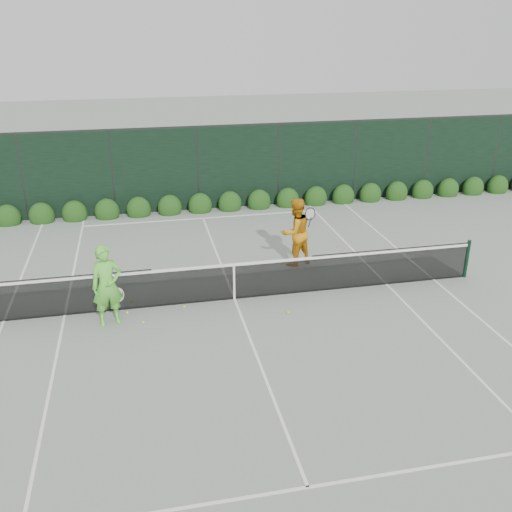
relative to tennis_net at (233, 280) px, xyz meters
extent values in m
plane|color=gray|center=(0.02, 0.00, -0.53)|extent=(80.00, 80.00, 0.00)
cylinder|color=black|center=(6.42, 0.00, 0.00)|extent=(0.10, 0.10, 1.07)
cube|color=black|center=(-4.18, 0.00, -0.02)|extent=(4.40, 0.01, 1.02)
cube|color=black|center=(0.02, 0.00, -0.05)|extent=(4.00, 0.01, 0.96)
cube|color=black|center=(4.22, 0.00, -0.02)|extent=(4.40, 0.01, 1.02)
cube|color=white|center=(0.02, 0.00, 0.41)|extent=(12.80, 0.03, 0.07)
cube|color=black|center=(0.02, 0.00, -0.51)|extent=(12.80, 0.02, 0.04)
cube|color=white|center=(0.02, 0.00, -0.07)|extent=(0.05, 0.03, 0.91)
imported|color=#61D23D|center=(-3.00, -0.60, 0.43)|extent=(0.79, 0.61, 1.92)
torus|color=beige|center=(-2.80, -0.50, 0.12)|extent=(0.30, 0.05, 0.30)
cylinder|color=black|center=(-2.80, -0.50, -0.12)|extent=(0.10, 0.03, 0.30)
imported|color=orange|center=(2.11, 1.83, 0.45)|extent=(1.16, 1.04, 1.96)
torus|color=black|center=(2.46, 1.63, 1.03)|extent=(0.30, 0.03, 0.30)
cylinder|color=black|center=(2.46, 1.63, 0.79)|extent=(0.10, 0.03, 0.30)
cube|color=white|center=(-5.46, 0.00, -0.53)|extent=(0.06, 23.77, 0.01)
cube|color=white|center=(5.51, 0.00, -0.53)|extent=(0.06, 23.77, 0.01)
cube|color=white|center=(-4.09, 0.00, -0.53)|extent=(0.06, 23.77, 0.01)
cube|color=white|center=(4.14, 0.00, -0.53)|extent=(0.06, 23.77, 0.01)
cube|color=white|center=(0.02, 11.88, -0.53)|extent=(11.03, 0.06, 0.01)
cube|color=white|center=(0.02, 6.40, -0.53)|extent=(8.23, 0.06, 0.01)
cube|color=white|center=(0.02, -6.40, -0.53)|extent=(8.23, 0.06, 0.01)
cube|color=white|center=(0.02, 0.00, -0.53)|extent=(0.06, 12.80, 0.01)
cube|color=black|center=(0.02, 7.50, 0.97)|extent=(32.00, 0.06, 3.00)
cube|color=#262826|center=(0.02, 7.50, 2.50)|extent=(32.00, 0.06, 0.06)
cylinder|color=#262826|center=(-5.98, 7.50, 0.97)|extent=(0.08, 0.08, 3.00)
cylinder|color=#262826|center=(-2.98, 7.50, 0.97)|extent=(0.08, 0.08, 3.00)
cylinder|color=#262826|center=(0.02, 7.50, 0.97)|extent=(0.08, 0.08, 3.00)
cylinder|color=#262826|center=(3.02, 7.50, 0.97)|extent=(0.08, 0.08, 3.00)
cylinder|color=#262826|center=(6.02, 7.50, 0.97)|extent=(0.08, 0.08, 3.00)
cylinder|color=#262826|center=(9.02, 7.50, 0.97)|extent=(0.08, 0.08, 3.00)
cylinder|color=#262826|center=(12.02, 7.50, 0.97)|extent=(0.08, 0.08, 3.00)
ellipsoid|color=#193A0F|center=(-6.58, 7.15, -0.30)|extent=(0.86, 0.65, 0.94)
ellipsoid|color=#193A0F|center=(-5.48, 7.15, -0.30)|extent=(0.86, 0.65, 0.94)
ellipsoid|color=#193A0F|center=(-4.38, 7.15, -0.30)|extent=(0.86, 0.65, 0.94)
ellipsoid|color=#193A0F|center=(-3.28, 7.15, -0.30)|extent=(0.86, 0.65, 0.94)
ellipsoid|color=#193A0F|center=(-2.18, 7.15, -0.30)|extent=(0.86, 0.65, 0.94)
ellipsoid|color=#193A0F|center=(-1.08, 7.15, -0.30)|extent=(0.86, 0.65, 0.94)
ellipsoid|color=#193A0F|center=(0.02, 7.15, -0.30)|extent=(0.86, 0.65, 0.94)
ellipsoid|color=#193A0F|center=(1.12, 7.15, -0.30)|extent=(0.86, 0.65, 0.94)
ellipsoid|color=#193A0F|center=(2.22, 7.15, -0.30)|extent=(0.86, 0.65, 0.94)
ellipsoid|color=#193A0F|center=(3.32, 7.15, -0.30)|extent=(0.86, 0.65, 0.94)
ellipsoid|color=#193A0F|center=(4.42, 7.15, -0.30)|extent=(0.86, 0.65, 0.94)
ellipsoid|color=#193A0F|center=(5.52, 7.15, -0.30)|extent=(0.86, 0.65, 0.94)
ellipsoid|color=#193A0F|center=(6.62, 7.15, -0.30)|extent=(0.86, 0.65, 0.94)
ellipsoid|color=#193A0F|center=(7.72, 7.15, -0.30)|extent=(0.86, 0.65, 0.94)
ellipsoid|color=#193A0F|center=(8.82, 7.15, -0.30)|extent=(0.86, 0.65, 0.94)
ellipsoid|color=#193A0F|center=(9.92, 7.15, -0.30)|extent=(0.86, 0.65, 0.94)
ellipsoid|color=#193A0F|center=(11.02, 7.15, -0.30)|extent=(0.86, 0.65, 0.94)
ellipsoid|color=#193A0F|center=(12.12, 7.15, -0.30)|extent=(0.86, 0.65, 0.94)
sphere|color=#CCE232|center=(-2.51, 0.37, -0.50)|extent=(0.07, 0.07, 0.07)
sphere|color=#CCE232|center=(-2.26, -0.80, -0.50)|extent=(0.07, 0.07, 0.07)
sphere|color=#CCE232|center=(-2.63, -0.23, -0.50)|extent=(0.07, 0.07, 0.07)
sphere|color=#CCE232|center=(1.15, -1.03, -0.50)|extent=(0.07, 0.07, 0.07)
sphere|color=#CCE232|center=(-1.26, -0.22, -0.50)|extent=(0.07, 0.07, 0.07)
camera|label=1|loc=(-2.12, -12.68, 6.04)|focal=40.00mm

